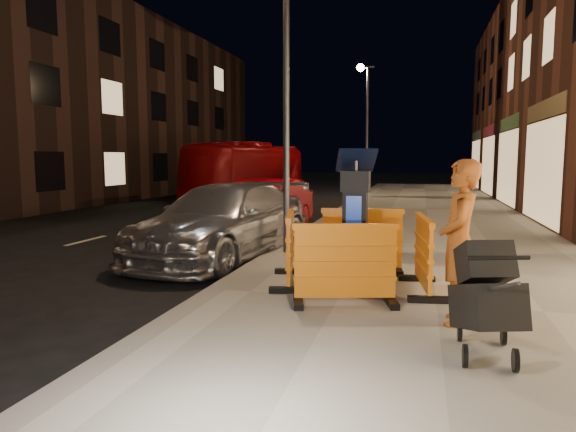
% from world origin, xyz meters
% --- Properties ---
extents(ground_plane, '(120.00, 120.00, 0.00)m').
position_xyz_m(ground_plane, '(0.00, 0.00, 0.00)').
color(ground_plane, black).
rests_on(ground_plane, ground).
extents(sidewalk, '(6.00, 60.00, 0.15)m').
position_xyz_m(sidewalk, '(3.00, 0.00, 0.07)').
color(sidewalk, gray).
rests_on(sidewalk, ground).
extents(kerb, '(0.30, 60.00, 0.15)m').
position_xyz_m(kerb, '(0.00, 0.00, 0.07)').
color(kerb, slate).
rests_on(kerb, ground).
extents(parking_kiosk, '(0.68, 0.68, 1.85)m').
position_xyz_m(parking_kiosk, '(1.88, 0.63, 1.08)').
color(parking_kiosk, black).
rests_on(parking_kiosk, sidewalk).
extents(barrier_front, '(1.42, 0.87, 1.03)m').
position_xyz_m(barrier_front, '(1.88, -0.32, 0.67)').
color(barrier_front, orange).
rests_on(barrier_front, sidewalk).
extents(barrier_back, '(1.38, 0.70, 1.03)m').
position_xyz_m(barrier_back, '(1.88, 1.58, 0.67)').
color(barrier_back, orange).
rests_on(barrier_back, sidewalk).
extents(barrier_kerbside, '(0.81, 1.41, 1.03)m').
position_xyz_m(barrier_kerbside, '(0.93, 0.63, 0.67)').
color(barrier_kerbside, orange).
rests_on(barrier_kerbside, sidewalk).
extents(barrier_bldgside, '(0.73, 1.39, 1.03)m').
position_xyz_m(barrier_bldgside, '(2.83, 0.63, 0.67)').
color(barrier_bldgside, orange).
rests_on(barrier_bldgside, sidewalk).
extents(car_silver, '(2.79, 5.30, 1.46)m').
position_xyz_m(car_silver, '(-1.01, 2.87, 0.00)').
color(car_silver, silver).
rests_on(car_silver, ground).
extents(car_red, '(1.65, 4.39, 1.43)m').
position_xyz_m(car_red, '(-1.11, 6.03, 0.00)').
color(car_red, '#8B020A').
rests_on(car_red, ground).
extents(bus_doubledecker, '(2.71, 9.63, 2.66)m').
position_xyz_m(bus_doubledecker, '(-4.85, 15.89, 0.00)').
color(bus_doubledecker, '#99070C').
rests_on(bus_doubledecker, ground).
extents(man, '(0.47, 0.69, 1.83)m').
position_xyz_m(man, '(3.19, -0.71, 1.07)').
color(man, '#984716').
rests_on(man, sidewalk).
extents(stroller, '(0.76, 0.95, 1.03)m').
position_xyz_m(stroller, '(3.39, -1.61, 0.67)').
color(stroller, black).
rests_on(stroller, sidewalk).
extents(street_lamp_mid, '(0.12, 0.12, 6.00)m').
position_xyz_m(street_lamp_mid, '(0.25, 3.00, 3.15)').
color(street_lamp_mid, '#3F3F44').
rests_on(street_lamp_mid, sidewalk).
extents(street_lamp_far, '(0.12, 0.12, 6.00)m').
position_xyz_m(street_lamp_far, '(0.25, 18.00, 3.15)').
color(street_lamp_far, '#3F3F44').
rests_on(street_lamp_far, sidewalk).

